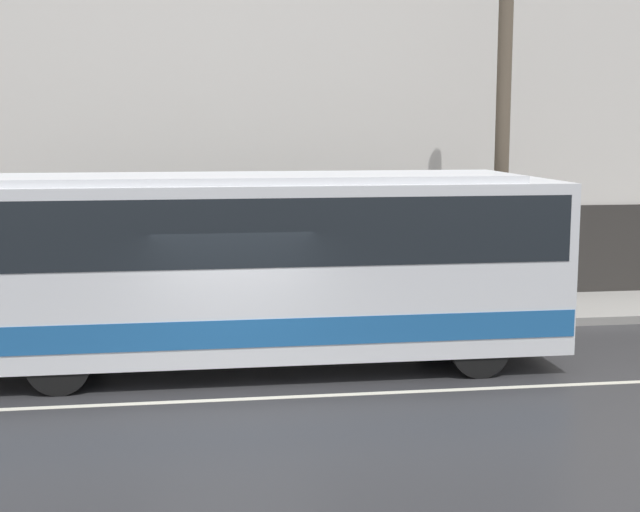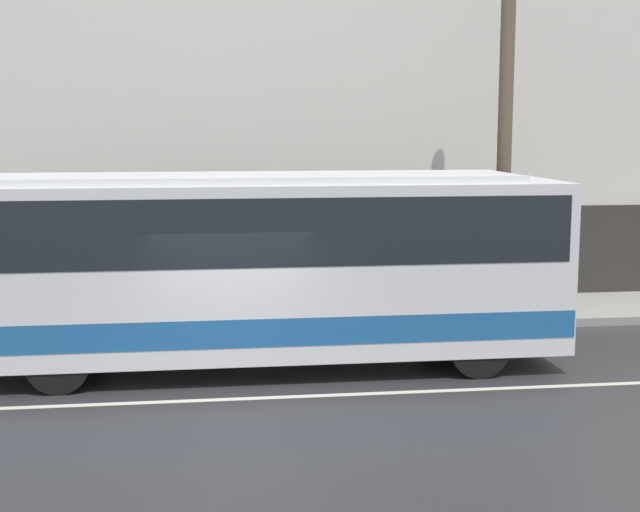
% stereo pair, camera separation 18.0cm
% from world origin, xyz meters
% --- Properties ---
extents(ground_plane, '(60.00, 60.00, 0.00)m').
position_xyz_m(ground_plane, '(0.00, 0.00, 0.00)').
color(ground_plane, '#2D2D30').
extents(sidewalk, '(60.00, 2.79, 0.18)m').
position_xyz_m(sidewalk, '(0.00, 5.40, 0.09)').
color(sidewalk, gray).
rests_on(sidewalk, ground_plane).
extents(building_facade, '(60.00, 0.35, 9.08)m').
position_xyz_m(building_facade, '(0.00, 6.93, 4.38)').
color(building_facade, silver).
rests_on(building_facade, ground_plane).
extents(lane_stripe, '(54.00, 0.14, 0.01)m').
position_xyz_m(lane_stripe, '(0.00, 0.00, 0.00)').
color(lane_stripe, beige).
rests_on(lane_stripe, ground_plane).
extents(transit_bus, '(10.78, 2.57, 3.33)m').
position_xyz_m(transit_bus, '(0.28, 1.80, 1.87)').
color(transit_bus, silver).
rests_on(transit_bus, ground_plane).
extents(utility_pole_near, '(0.30, 0.30, 8.15)m').
position_xyz_m(utility_pole_near, '(5.71, 4.46, 4.25)').
color(utility_pole_near, brown).
rests_on(utility_pole_near, sidewalk).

